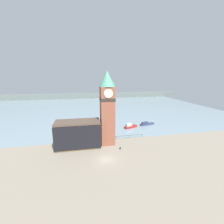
% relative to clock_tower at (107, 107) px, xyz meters
% --- Properties ---
extents(ground_plane, '(160.00, 160.00, 0.00)m').
position_rel_clock_tower_xyz_m(ground_plane, '(-1.91, -9.45, -11.99)').
color(ground_plane, gray).
extents(water, '(160.00, 120.00, 0.00)m').
position_rel_clock_tower_xyz_m(water, '(-1.91, 62.70, -11.99)').
color(water, gray).
rests_on(water, ground_plane).
extents(far_shoreline, '(180.00, 3.00, 5.00)m').
position_rel_clock_tower_xyz_m(far_shoreline, '(-1.91, 102.70, -9.49)').
color(far_shoreline, slate).
rests_on(far_shoreline, water).
extents(pier_railing, '(9.89, 0.08, 1.09)m').
position_rel_clock_tower_xyz_m(pier_railing, '(8.02, 2.45, -11.04)').
color(pier_railing, '#333338').
rests_on(pier_railing, ground_plane).
extents(clock_tower, '(4.78, 4.78, 22.62)m').
position_rel_clock_tower_xyz_m(clock_tower, '(0.00, 0.00, 0.00)').
color(clock_tower, brown).
rests_on(clock_tower, ground_plane).
extents(pier_building, '(13.26, 6.29, 8.09)m').
position_rel_clock_tower_xyz_m(pier_building, '(-9.10, -0.63, -7.92)').
color(pier_building, tan).
rests_on(pier_building, ground_plane).
extents(boat_near, '(5.92, 3.46, 2.04)m').
position_rel_clock_tower_xyz_m(boat_near, '(11.62, 12.75, -11.25)').
color(boat_near, maroon).
rests_on(boat_near, water).
extents(boat_far, '(6.83, 2.94, 1.52)m').
position_rel_clock_tower_xyz_m(boat_far, '(19.86, 15.01, -11.44)').
color(boat_far, '#333856').
rests_on(boat_far, water).
extents(mooring_bollard_near, '(0.36, 0.36, 0.69)m').
position_rel_clock_tower_xyz_m(mooring_bollard_near, '(2.99, -4.77, -11.62)').
color(mooring_bollard_near, black).
rests_on(mooring_bollard_near, ground_plane).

